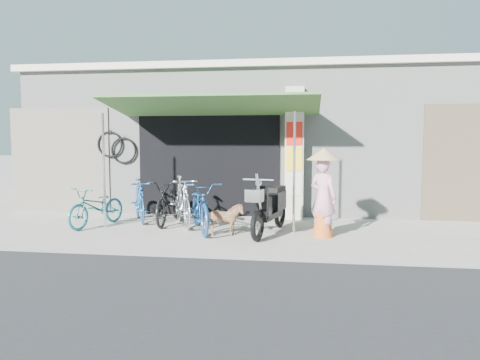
# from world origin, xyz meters

# --- Properties ---
(ground) EXTENTS (80.00, 80.00, 0.00)m
(ground) POSITION_xyz_m (0.00, 0.00, 0.00)
(ground) COLOR #ADA69C
(ground) RESTS_ON ground
(road_strip) EXTENTS (80.00, 6.00, 0.01)m
(road_strip) POSITION_xyz_m (0.00, -4.50, 0.01)
(road_strip) COLOR #2F2F31
(road_strip) RESTS_ON ground
(bicycle_shop) EXTENTS (12.30, 5.30, 3.66)m
(bicycle_shop) POSITION_xyz_m (-0.00, 5.09, 1.83)
(bicycle_shop) COLOR #9CA199
(bicycle_shop) RESTS_ON ground
(shop_pillar) EXTENTS (0.42, 0.44, 3.00)m
(shop_pillar) POSITION_xyz_m (0.85, 2.45, 1.50)
(shop_pillar) COLOR beige
(shop_pillar) RESTS_ON ground
(awning) EXTENTS (4.60, 1.88, 2.72)m
(awning) POSITION_xyz_m (-0.90, 1.63, 2.51)
(awning) COLOR #325C29
(awning) RESTS_ON ground
(neighbour_left) EXTENTS (2.60, 0.06, 2.60)m
(neighbour_left) POSITION_xyz_m (-5.00, 2.59, 1.30)
(neighbour_left) COLOR #6B665B
(neighbour_left) RESTS_ON ground
(bike_teal) EXTENTS (1.00, 1.69, 0.84)m
(bike_teal) POSITION_xyz_m (-3.20, 0.81, 0.42)
(bike_teal) COLOR #1A6C75
(bike_teal) RESTS_ON ground
(bike_blue) EXTENTS (1.09, 1.59, 0.93)m
(bike_blue) POSITION_xyz_m (-2.55, 1.56, 0.47)
(bike_blue) COLOR navy
(bike_blue) RESTS_ON ground
(bike_black) EXTENTS (0.66, 1.83, 0.96)m
(bike_black) POSITION_xyz_m (-1.79, 1.37, 0.48)
(bike_black) COLOR black
(bike_black) RESTS_ON ground
(bike_silver) EXTENTS (1.19, 1.80, 1.05)m
(bike_silver) POSITION_xyz_m (-1.46, 1.17, 0.53)
(bike_silver) COLOR silver
(bike_silver) RESTS_ON ground
(bike_navy) EXTENTS (1.31, 2.02, 1.00)m
(bike_navy) POSITION_xyz_m (-0.93, 0.62, 0.50)
(bike_navy) COLOR navy
(bike_navy) RESTS_ON ground
(street_dog) EXTENTS (0.80, 0.53, 0.62)m
(street_dog) POSITION_xyz_m (-0.40, 0.22, 0.31)
(street_dog) COLOR tan
(street_dog) RESTS_ON ground
(moped) EXTENTS (0.72, 1.97, 1.13)m
(moped) POSITION_xyz_m (0.45, 0.57, 0.51)
(moped) COLOR black
(moped) RESTS_ON ground
(nun) EXTENTS (0.65, 0.64, 1.66)m
(nun) POSITION_xyz_m (1.45, 0.44, 0.83)
(nun) COLOR #CE8B9F
(nun) RESTS_ON ground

